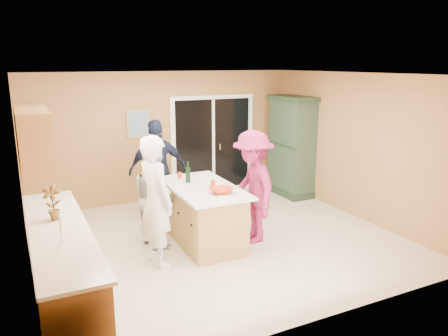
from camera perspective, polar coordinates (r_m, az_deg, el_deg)
name	(u,v)px	position (r m, az deg, el deg)	size (l,w,h in m)	color
floor	(218,240)	(7.09, -0.74, -9.38)	(5.50, 5.50, 0.00)	silver
ceiling	(218,74)	(6.52, -0.81, 12.14)	(5.50, 5.00, 0.10)	silver
wall_back	(165,137)	(8.96, -7.68, 4.09)	(5.50, 0.10, 2.60)	tan
wall_front	(322,209)	(4.63, 12.69, -5.22)	(5.50, 0.10, 2.60)	tan
wall_left	(22,182)	(6.07, -24.93, -1.68)	(0.10, 5.00, 2.60)	tan
wall_right	(356,146)	(8.22, 16.82, 2.76)	(0.10, 5.00, 2.60)	tan
left_cabinet_run	(62,273)	(5.37, -20.35, -12.72)	(0.65, 3.05, 1.24)	#AA8642
upper_cabinets	(33,139)	(5.76, -23.70, 3.54)	(0.35, 1.60, 0.75)	#AA8642
sliding_door	(213,145)	(9.36, -1.45, 3.06)	(1.90, 0.07, 2.10)	white
framed_picture	(138,124)	(8.74, -11.12, 5.70)	(0.46, 0.04, 0.56)	tan
kitchen_island	(203,217)	(6.84, -2.70, -6.35)	(0.98, 1.77, 0.92)	#AA8642
green_hutch	(292,147)	(9.34, 8.82, 2.70)	(0.60, 1.14, 2.10)	#1F3320
woman_white	(156,201)	(6.06, -8.90, -4.30)	(0.67, 0.44, 1.84)	white
woman_grey	(154,197)	(6.82, -9.12, -3.81)	(0.73, 0.57, 1.49)	gray
woman_navy	(158,169)	(7.94, -8.65, -0.15)	(1.05, 0.44, 1.80)	#1A1E3A
woman_magenta	(253,187)	(6.82, 3.78, -2.45)	(1.14, 0.66, 1.77)	#9B214E
serving_bowl	(221,191)	(6.33, -0.37, -2.98)	(0.33, 0.33, 0.08)	red
tulip_vase	(52,203)	(5.55, -21.49, -4.25)	(0.23, 0.15, 0.43)	#9E170F
tumbler_near	(180,175)	(7.17, -5.81, -0.95)	(0.07, 0.07, 0.10)	red
tumbler_far	(213,184)	(6.60, -1.48, -2.14)	(0.08, 0.08, 0.11)	red
wine_bottle	(188,174)	(6.90, -4.73, -0.82)	(0.08, 0.08, 0.34)	black
white_plate	(224,197)	(6.14, 0.00, -3.82)	(0.20, 0.20, 0.01)	silver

